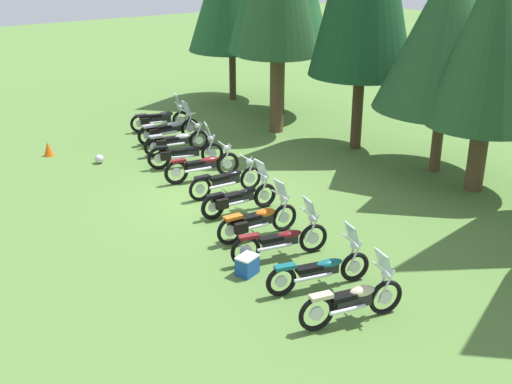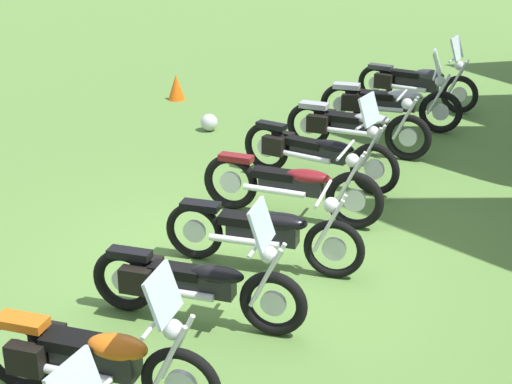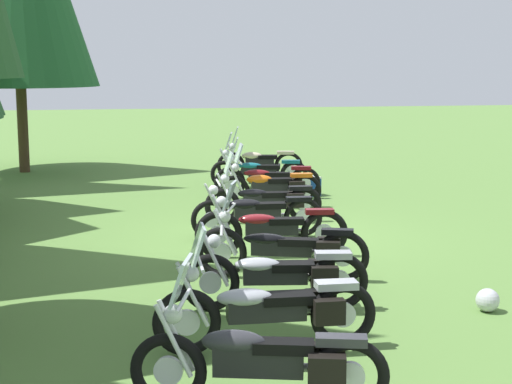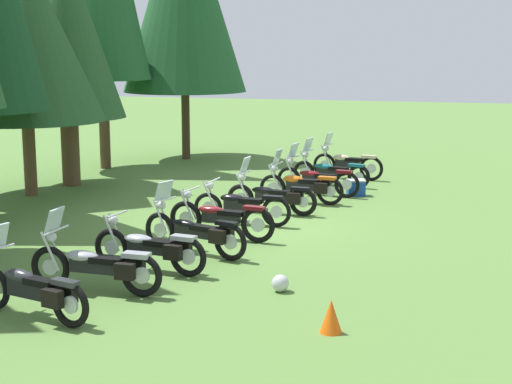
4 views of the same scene
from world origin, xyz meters
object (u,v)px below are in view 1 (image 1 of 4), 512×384
(motorcycle_0, at_px, (160,119))
(pine_tree_4, at_px, (450,29))
(motorcycle_1, at_px, (168,129))
(motorcycle_10, at_px, (354,300))
(motorcycle_9, at_px, (321,269))
(motorcycle_8, at_px, (282,240))
(motorcycle_3, at_px, (185,153))
(picnic_cooler, at_px, (247,265))
(motorcycle_2, at_px, (176,141))
(motorcycle_7, at_px, (257,220))
(dropped_helmet, at_px, (99,159))
(motorcycle_5, at_px, (227,180))
(pine_tree_5, at_px, (494,33))
(traffic_cone, at_px, (48,149))
(motorcycle_4, at_px, (203,166))
(motorcycle_6, at_px, (238,198))

(motorcycle_0, height_order, pine_tree_4, pine_tree_4)
(motorcycle_1, distance_m, motorcycle_10, 12.35)
(motorcycle_0, relative_size, motorcycle_9, 0.95)
(motorcycle_8, relative_size, pine_tree_4, 0.35)
(pine_tree_4, bearing_deg, motorcycle_0, -149.27)
(motorcycle_1, xyz_separation_m, motorcycle_9, (10.83, -1.94, -0.03))
(pine_tree_4, bearing_deg, motorcycle_3, -126.34)
(picnic_cooler, bearing_deg, motorcycle_10, 14.03)
(motorcycle_2, height_order, motorcycle_7, motorcycle_7)
(dropped_helmet, bearing_deg, picnic_cooler, -0.01)
(motorcycle_5, relative_size, dropped_helmet, 7.97)
(motorcycle_1, distance_m, pine_tree_5, 11.15)
(motorcycle_3, xyz_separation_m, motorcycle_9, (8.16, -1.18, -0.02))
(motorcycle_8, distance_m, motorcycle_10, 2.85)
(motorcycle_9, xyz_separation_m, traffic_cone, (-11.67, -2.07, -0.20))
(motorcycle_3, distance_m, pine_tree_5, 9.59)
(pine_tree_4, bearing_deg, traffic_cone, -130.45)
(motorcycle_4, xyz_separation_m, dropped_helmet, (-3.17, -2.04, -0.30))
(motorcycle_3, bearing_deg, motorcycle_7, -81.77)
(motorcycle_3, relative_size, dropped_helmet, 8.12)
(motorcycle_0, xyz_separation_m, pine_tree_4, (8.71, 5.18, 3.86))
(motorcycle_6, height_order, picnic_cooler, motorcycle_6)
(dropped_helmet, bearing_deg, pine_tree_5, 44.76)
(pine_tree_4, bearing_deg, motorcycle_8, -74.63)
(motorcycle_6, bearing_deg, motorcycle_1, 82.50)
(motorcycle_4, relative_size, motorcycle_9, 1.03)
(motorcycle_9, relative_size, pine_tree_4, 0.35)
(motorcycle_4, relative_size, pine_tree_4, 0.36)
(motorcycle_7, height_order, motorcycle_8, motorcycle_8)
(motorcycle_3, xyz_separation_m, motorcycle_7, (5.46, -0.94, 0.01))
(motorcycle_7, distance_m, pine_tree_5, 8.04)
(motorcycle_7, bearing_deg, motorcycle_4, 82.11)
(motorcycle_7, xyz_separation_m, dropped_helmet, (-7.32, -1.18, -0.33))
(motorcycle_3, relative_size, motorcycle_4, 0.98)
(motorcycle_10, distance_m, picnic_cooler, 2.74)
(motorcycle_5, distance_m, pine_tree_4, 7.73)
(motorcycle_2, height_order, motorcycle_9, motorcycle_9)
(motorcycle_6, bearing_deg, motorcycle_2, 83.93)
(motorcycle_2, relative_size, motorcycle_8, 0.97)
(motorcycle_0, height_order, motorcycle_8, motorcycle_8)
(motorcycle_0, xyz_separation_m, motorcycle_9, (12.24, -2.30, -0.02))
(motorcycle_1, height_order, motorcycle_7, motorcycle_1)
(motorcycle_5, xyz_separation_m, motorcycle_7, (2.75, -0.82, 0.03))
(motorcycle_10, distance_m, dropped_helmet, 11.36)
(motorcycle_2, distance_m, pine_tree_5, 10.32)
(motorcycle_1, xyz_separation_m, motorcycle_4, (3.98, -0.85, -0.02))
(motorcycle_1, distance_m, motorcycle_4, 4.07)
(dropped_helmet, bearing_deg, motorcycle_0, 124.41)
(traffic_cone, distance_m, dropped_helmet, 2.00)
(motorcycle_10, xyz_separation_m, pine_tree_4, (-4.85, 7.75, 3.83))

